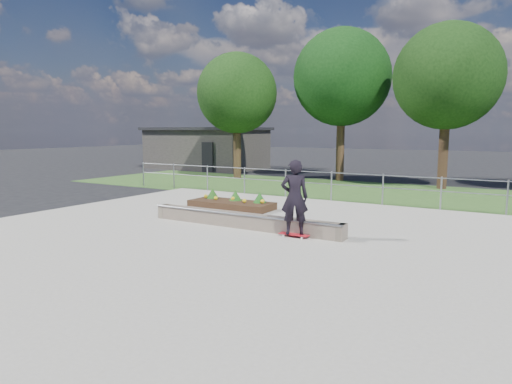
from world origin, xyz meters
TOP-DOWN VIEW (x-y plane):
  - ground at (0.00, 0.00)m, footprint 120.00×120.00m
  - grass_verge at (0.00, 11.00)m, footprint 30.00×8.00m
  - concrete_slab at (0.00, 0.00)m, footprint 15.00×15.00m
  - fence at (0.00, 7.50)m, footprint 20.06×0.06m
  - building at (-14.00, 18.00)m, footprint 8.40×5.40m
  - tree_far_left at (-8.00, 13.00)m, footprint 4.55×4.55m
  - tree_mid_left at (-2.50, 15.00)m, footprint 5.25×5.25m
  - tree_mid_right at (3.00, 14.00)m, footprint 4.90×4.90m
  - grind_ledge at (-0.24, 1.51)m, footprint 6.00×0.44m
  - planter_bed at (-2.32, 4.05)m, footprint 3.00×1.20m
  - skateboarder at (1.51, 1.21)m, footprint 0.83×0.73m

SIDE VIEW (x-z plane):
  - ground at x=0.00m, z-range 0.00..0.00m
  - grass_verge at x=0.00m, z-range 0.00..0.02m
  - concrete_slab at x=0.00m, z-range 0.00..0.06m
  - planter_bed at x=-2.32m, z-range -0.06..0.55m
  - grind_ledge at x=-0.24m, z-range 0.05..0.48m
  - fence at x=0.00m, z-range 0.17..1.37m
  - skateboarder at x=1.51m, z-range 0.09..2.08m
  - building at x=-14.00m, z-range 0.01..3.01m
  - tree_far_left at x=-8.00m, z-range 1.28..8.43m
  - tree_mid_right at x=3.00m, z-range 1.38..9.08m
  - tree_mid_left at x=-2.50m, z-range 1.48..9.73m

